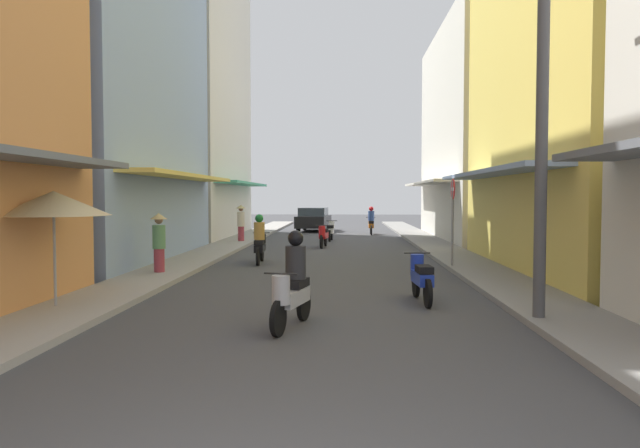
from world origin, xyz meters
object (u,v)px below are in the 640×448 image
Objects in this scene: street_sign_no_entry at (453,211)px; vendor_umbrella at (54,203)px; parked_car at (314,219)px; pedestrian_midway at (159,241)px; motorbike_orange at (371,222)px; motorbike_white at (331,230)px; motorbike_silver at (292,285)px; motorbike_blue at (421,277)px; utility_pole at (542,107)px; motorbike_black at (260,242)px; pedestrian_crossing at (241,222)px; motorbike_red at (323,235)px.

vendor_umbrella is at bearing -141.42° from street_sign_no_entry.
pedestrian_midway is (-3.04, -20.81, 0.21)m from parked_car.
motorbike_orange is 0.81× the size of vendor_umbrella.
street_sign_no_entry reaches higher than motorbike_orange.
motorbike_white is 5.33m from motorbike_orange.
motorbike_white is 0.43× the size of parked_car.
motorbike_silver is at bearing -14.15° from vendor_umbrella.
utility_pole is at bearing -50.02° from motorbike_blue.
pedestrian_crossing is at bearing 104.12° from motorbike_black.
motorbike_blue is at bearing -81.93° from parked_car.
pedestrian_midway reaches higher than motorbike_white.
vendor_umbrella is at bearing -104.74° from motorbike_white.
motorbike_red is 11.66m from parked_car.
motorbike_red is at bearing 90.14° from motorbike_silver.
street_sign_no_entry reaches higher than motorbike_blue.
motorbike_red is 0.26× the size of utility_pole.
pedestrian_crossing is (-2.79, -9.73, 0.25)m from parked_car.
motorbike_blue is 0.68× the size of street_sign_no_entry.
motorbike_black is at bearing 54.22° from pedestrian_midway.
motorbike_orange is 0.43× the size of parked_car.
parked_car is 27.05m from utility_pole.
motorbike_red is (1.81, 6.07, -0.20)m from motorbike_black.
pedestrian_midway is at bearing 151.28° from motorbike_blue.
motorbike_blue is 7.18m from vendor_umbrella.
motorbike_red is 0.43× the size of parked_car.
motorbike_white is at bearing 97.68° from motorbike_blue.
motorbike_red is (-0.22, -3.66, 0.00)m from motorbike_white.
motorbike_red is 1.03× the size of pedestrian_crossing.
utility_pole is at bearing -78.96° from parked_car.
pedestrian_crossing is 18.66m from utility_pole.
motorbike_black is (-4.18, -14.60, 0.00)m from motorbike_orange.
vendor_umbrella is 8.76m from utility_pole.
motorbike_white is at bearing 86.56° from motorbike_red.
parked_car reaches higher than motorbike_blue.
vendor_umbrella is at bearing -92.31° from pedestrian_crossing.
motorbike_black is 0.68× the size of street_sign_no_entry.
vendor_umbrella is 10.86m from street_sign_no_entry.
motorbike_blue is at bearing -106.44° from street_sign_no_entry.
utility_pole reaches higher than motorbike_red.
street_sign_no_entry is at bearing -61.19° from motorbike_red.
motorbike_orange is at bearing 70.06° from pedestrian_midway.
pedestrian_crossing is 12.13m from street_sign_no_entry.
pedestrian_midway is at bearing -108.42° from motorbike_white.
motorbike_blue and motorbike_red have the same top height.
street_sign_no_entry is at bearing -84.02° from motorbike_orange.
street_sign_no_entry reaches higher than parked_car.
motorbike_orange is at bearing -42.26° from parked_car.
motorbike_silver is 23.89m from motorbike_orange.
motorbike_silver is 26.88m from parked_car.
motorbike_black is 0.81× the size of vendor_umbrella.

